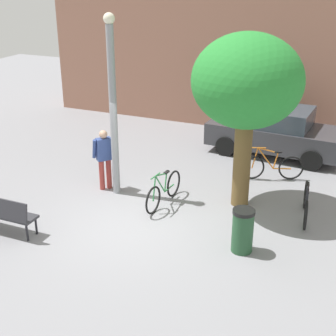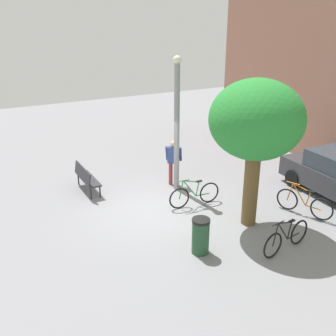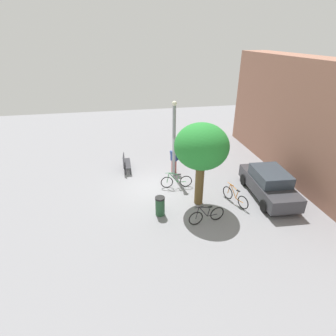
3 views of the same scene
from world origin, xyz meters
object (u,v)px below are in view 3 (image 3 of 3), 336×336
Objects in this scene: bicycle_green at (176,181)px; trash_bin at (160,206)px; bicycle_black at (206,215)px; person_by_lamppost at (174,159)px; bicycle_orange at (235,197)px; lamppost at (174,138)px; park_bench at (126,162)px; parked_car_charcoal at (269,184)px; plaza_tree at (202,147)px.

bicycle_green is 1.85× the size of trash_bin.
bicycle_black is at bearing 63.42° from trash_bin.
bicycle_orange is (4.00, 2.39, -0.58)m from person_by_lamppost.
lamppost reaches higher than park_bench.
bicycle_green and bicycle_orange have the same top height.
person_by_lamppost is at bearing -129.77° from parked_car_charcoal.
bicycle_black is at bearing 4.72° from person_by_lamppost.
parked_car_charcoal is at bearing 58.09° from park_bench.
bicycle_black is at bearing 6.26° from lamppost.
person_by_lamppost reaches higher than trash_bin.
park_bench is 0.89× the size of bicycle_black.
plaza_tree is 2.37× the size of bicycle_green.
person_by_lamppost is at bearing 72.60° from park_bench.
person_by_lamppost reaches higher than bicycle_black.
bicycle_green and bicycle_black have the same top height.
trash_bin is (3.85, -1.48, -1.97)m from lamppost.
lamppost is at bearing -14.26° from person_by_lamppost.
park_bench is 1.63× the size of trash_bin.
bicycle_green is at bearing 44.61° from park_bench.
bicycle_orange is at bearing -80.74° from parked_car_charcoal.
plaza_tree is 1.00× the size of parked_car_charcoal.
parked_car_charcoal is (3.28, 4.51, -1.69)m from lamppost.
park_bench is at bearing -142.16° from plaza_tree.
trash_bin is (4.24, -1.58, -0.47)m from person_by_lamppost.
bicycle_green is at bearing -7.86° from person_by_lamppost.
park_bench is 7.31m from bicycle_orange.
person_by_lamppost reaches higher than bicycle_green.
park_bench is at bearing -114.68° from lamppost.
bicycle_green is (1.45, -0.15, -2.08)m from lamppost.
trash_bin reaches higher than bicycle_orange.
lamppost reaches higher than parked_car_charcoal.
plaza_tree is (4.55, 3.53, 2.58)m from park_bench.
person_by_lamppost is 0.39× the size of parked_car_charcoal.
bicycle_green is 3.48m from bicycle_black.
parked_car_charcoal is at bearing 53.97° from lamppost.
person_by_lamppost is 5.74m from parked_car_charcoal.
plaza_tree is at bearing 176.18° from bicycle_black.
plaza_tree is 3.36m from bicycle_green.
park_bench is at bearing -151.06° from bicycle_black.
person_by_lamppost is at bearing -149.16° from bicycle_orange.
lamppost is at bearing -173.74° from bicycle_black.
lamppost is 2.56× the size of bicycle_green.
plaza_tree is (3.22, 0.64, 0.66)m from lamppost.
plaza_tree is (3.61, 0.54, 2.16)m from person_by_lamppost.
person_by_lamppost is at bearing -171.44° from plaza_tree.
bicycle_orange is 1.74× the size of trash_bin.
parked_car_charcoal is (-0.33, 2.02, 0.39)m from bicycle_orange.
bicycle_black is at bearing -57.43° from bicycle_orange.
lamppost reaches higher than bicycle_orange.
park_bench is 8.72m from parked_car_charcoal.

